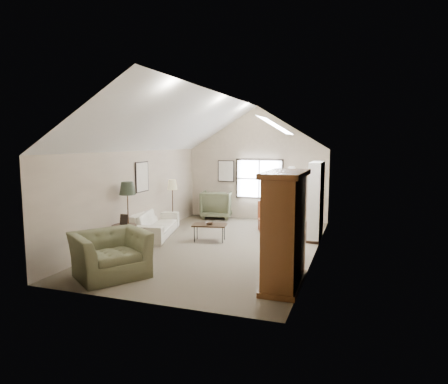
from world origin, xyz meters
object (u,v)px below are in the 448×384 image
(armoire, at_px, (285,230))
(side_chair, at_px, (264,216))
(sofa, at_px, (155,223))
(coffee_table, at_px, (210,233))
(armchair_near, at_px, (110,254))
(armchair_far, at_px, (217,204))
(side_table, at_px, (124,237))

(armoire, xyz_separation_m, side_chair, (-1.45, 4.49, -0.63))
(sofa, bearing_deg, coffee_table, -107.90)
(armchair_near, distance_m, armchair_far, 6.71)
(sofa, distance_m, side_table, 1.60)
(side_table, distance_m, side_chair, 4.34)
(sofa, height_order, armchair_far, armchair_far)
(armchair_near, distance_m, side_chair, 5.49)
(armchair_near, distance_m, side_table, 2.11)
(armchair_near, height_order, side_chair, side_chair)
(armchair_near, xyz_separation_m, side_chair, (2.03, 5.10, 0.01))
(coffee_table, distance_m, side_table, 2.32)
(armoire, xyz_separation_m, side_table, (-4.38, 1.30, -0.78))
(armchair_near, relative_size, armchair_far, 1.29)
(side_chair, bearing_deg, side_table, -154.77)
(side_table, xyz_separation_m, side_chair, (2.93, 3.19, 0.15))
(armchair_near, height_order, coffee_table, armchair_near)
(sofa, relative_size, side_chair, 2.70)
(coffee_table, bearing_deg, side_chair, 55.77)
(armchair_far, xyz_separation_m, coffee_table, (0.98, -3.31, -0.26))
(armoire, bearing_deg, sofa, 146.51)
(armchair_far, bearing_deg, side_chair, 132.75)
(armchair_near, relative_size, side_table, 2.24)
(armchair_far, bearing_deg, side_table, 70.31)
(armchair_near, height_order, side_table, armchair_near)
(armoire, relative_size, sofa, 0.87)
(sofa, xyz_separation_m, side_chair, (2.93, 1.59, 0.10))
(coffee_table, bearing_deg, armchair_near, -104.45)
(armchair_far, xyz_separation_m, side_chair, (2.14, -1.61, -0.03))
(sofa, xyz_separation_m, armchair_near, (0.90, -3.50, 0.09))
(sofa, height_order, side_chair, side_chair)
(coffee_table, distance_m, side_chair, 2.07)
(armoire, height_order, armchair_far, armoire)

